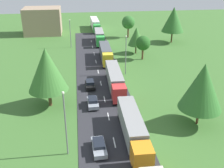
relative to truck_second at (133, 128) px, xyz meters
name	(u,v)px	position (x,y,z in m)	size (l,w,h in m)	color
road	(120,166)	(-2.59, -4.99, -2.07)	(10.00, 140.00, 0.06)	#2B2B30
truck_second	(133,128)	(0.00, 0.00, 0.00)	(2.67, 13.85, 3.53)	orange
truck_third	(115,79)	(-0.07, 17.15, 0.02)	(2.78, 14.46, 3.56)	red
truck_fourth	(106,53)	(-0.01, 34.35, -0.01)	(2.70, 12.82, 3.47)	yellow
truck_fifth	(99,36)	(-0.15, 51.17, 0.05)	(2.80, 12.05, 3.66)	green
truck_sixth	(95,24)	(-0.12, 69.94, 0.09)	(2.78, 15.17, 3.73)	green
car_third	(99,146)	(-4.86, -1.76, -1.30)	(1.89, 4.31, 1.39)	#8C939E
car_fourth	(93,102)	(-4.86, 10.56, -1.26)	(1.87, 4.07, 1.49)	#8C939E
car_fifth	(90,84)	(-4.93, 18.28, -1.27)	(1.91, 4.01, 1.47)	black
lamppost_second	(65,121)	(-8.93, -1.75, 2.92)	(0.36, 0.36, 9.06)	slate
lamppost_third	(126,53)	(3.37, 24.57, 2.79)	(0.36, 0.36, 8.82)	slate
lamppost_fourth	(70,32)	(-8.92, 47.48, 2.53)	(0.36, 0.36, 8.31)	slate
tree_oak	(143,43)	(9.54, 34.09, 2.19)	(3.71, 3.71, 6.18)	#513823
tree_birch	(47,69)	(-12.20, 11.93, 4.64)	(6.70, 6.70, 10.44)	#513823
tree_maple	(202,87)	(10.80, 3.02, 4.21)	(6.44, 6.44, 9.85)	#513823
tree_pine	(128,22)	(10.02, 56.94, 2.93)	(4.28, 4.28, 7.21)	#513823
tree_elm	(173,20)	(22.46, 48.98, 5.08)	(6.79, 6.79, 10.92)	#513823
tree_ash	(136,36)	(8.92, 39.42, 2.67)	(4.48, 4.48, 7.25)	#513823
distant_building	(43,21)	(-18.64, 66.04, 2.41)	(12.46, 9.85, 9.01)	#9E846B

